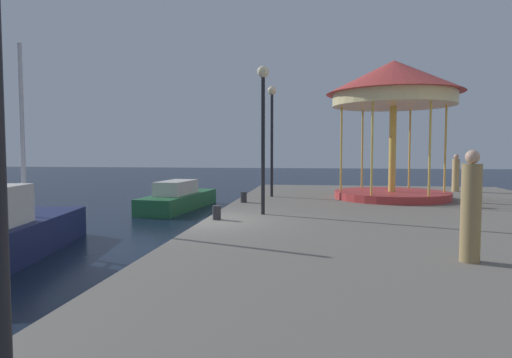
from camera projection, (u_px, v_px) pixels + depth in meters
name	position (u px, v px, depth m)	size (l,w,h in m)	color
ground_plane	(204.00, 248.00, 12.60)	(120.00, 120.00, 0.00)	black
quay_dock	(439.00, 240.00, 11.71)	(12.78, 26.86, 0.80)	slate
motorboat_green	(179.00, 198.00, 20.98)	(2.27, 6.07, 1.37)	#236638
carousel	(394.00, 95.00, 17.89)	(5.41, 5.41, 5.60)	#B23333
lamp_post_mid_promenade	(263.00, 114.00, 13.48)	(0.36, 0.36, 4.52)	black
lamp_post_far_end	(272.00, 122.00, 18.82)	(0.36, 0.36, 4.69)	black
bollard_center	(244.00, 197.00, 16.82)	(0.24, 0.24, 0.40)	#2D2D33
bollard_north	(217.00, 213.00, 12.59)	(0.24, 0.24, 0.40)	#2D2D33
person_by_the_water	(471.00, 209.00, 7.74)	(0.34, 0.34, 1.97)	#937A4C
person_near_carousel	(456.00, 174.00, 21.40)	(0.34, 0.34, 1.81)	tan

